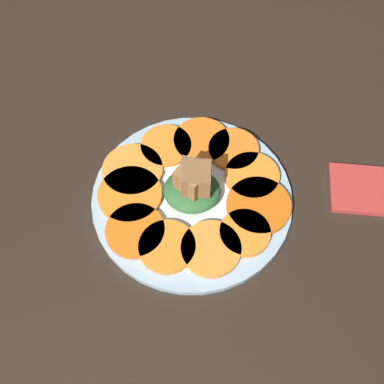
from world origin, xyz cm
name	(u,v)px	position (x,y,z in cm)	size (l,w,h in cm)	color
table_slab	(192,203)	(0.00, 0.00, 1.00)	(120.00, 120.00, 2.00)	black
plate	(192,198)	(0.00, 0.00, 2.52)	(28.07, 28.07, 1.05)	#99B7D1
carrot_slice_0	(201,141)	(-0.51, -9.25, 3.54)	(8.31, 8.31, 0.88)	orange
carrot_slice_1	(166,146)	(4.61, -7.79, 3.54)	(7.51, 7.51, 0.88)	orange
carrot_slice_2	(133,170)	(8.86, -3.18, 3.54)	(8.69, 8.69, 0.88)	orange
carrot_slice_3	(130,194)	(8.57, 0.90, 3.54)	(8.95, 8.95, 0.88)	orange
carrot_slice_4	(135,231)	(6.98, 6.33, 3.54)	(7.95, 7.95, 0.88)	orange
carrot_slice_5	(167,247)	(2.46, 8.22, 3.54)	(7.52, 7.52, 0.88)	orange
carrot_slice_6	(211,249)	(-3.27, 7.94, 3.54)	(7.94, 7.94, 0.88)	orange
carrot_slice_7	(245,233)	(-7.57, 5.23, 3.54)	(6.82, 6.82, 0.88)	orange
carrot_slice_8	(259,205)	(-9.26, 0.92, 3.54)	(8.90, 8.90, 0.88)	#D66114
carrot_slice_9	(252,176)	(-8.20, -3.83, 3.54)	(7.76, 7.76, 0.88)	orange
carrot_slice_10	(233,150)	(-5.32, -8.13, 3.54)	(7.40, 7.40, 0.88)	orange
center_pile	(193,185)	(-0.10, -0.02, 6.02)	(7.90, 7.11, 6.50)	#2D6033
fork	(197,158)	(-0.11, -6.19, 3.30)	(16.25, 8.41, 0.40)	silver
napkin	(377,191)	(-26.03, -3.80, 2.40)	(13.18, 7.91, 0.80)	#B2332D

